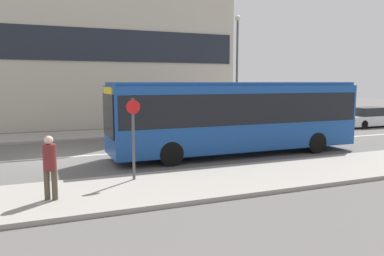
{
  "coord_description": "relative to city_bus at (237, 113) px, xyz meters",
  "views": [
    {
      "loc": [
        -0.71,
        -16.88,
        3.25
      ],
      "look_at": [
        5.39,
        -1.9,
        1.25
      ],
      "focal_mm": 35.0,
      "sensor_mm": 36.0,
      "label": 1
    }
  ],
  "objects": [
    {
      "name": "ground_plane",
      "position": [
        -7.42,
        2.2,
        -1.86
      ],
      "size": [
        120.0,
        120.0,
        0.0
      ],
      "primitive_type": "plane",
      "color": "#595654"
    },
    {
      "name": "sidewalk_near",
      "position": [
        -7.42,
        -4.05,
        -1.8
      ],
      "size": [
        44.0,
        3.5,
        0.13
      ],
      "color": "gray",
      "rests_on": "ground_plane"
    },
    {
      "name": "sidewalk_far",
      "position": [
        -7.42,
        8.45,
        -1.8
      ],
      "size": [
        44.0,
        3.5,
        0.13
      ],
      "color": "gray",
      "rests_on": "ground_plane"
    },
    {
      "name": "lane_centerline",
      "position": [
        -7.42,
        2.2,
        -1.86
      ],
      "size": [
        41.8,
        0.16,
        0.01
      ],
      "color": "silver",
      "rests_on": "ground_plane"
    },
    {
      "name": "city_bus",
      "position": [
        0.0,
        0.0,
        0.0
      ],
      "size": [
        11.38,
        2.6,
        3.24
      ],
      "rotation": [
        0.0,
        0.0,
        0.03
      ],
      "color": "#194793",
      "rests_on": "ground_plane"
    },
    {
      "name": "parked_car_0",
      "position": [
        3.6,
        5.76,
        -1.23
      ],
      "size": [
        3.9,
        1.87,
        1.33
      ],
      "color": "#A39E84",
      "rests_on": "ground_plane"
    },
    {
      "name": "parked_car_1",
      "position": [
        8.65,
        5.51,
        -1.25
      ],
      "size": [
        4.0,
        1.8,
        1.28
      ],
      "color": "maroon",
      "rests_on": "ground_plane"
    },
    {
      "name": "parked_car_2",
      "position": [
        14.13,
        5.59,
        -1.2
      ],
      "size": [
        4.6,
        1.82,
        1.42
      ],
      "color": "silver",
      "rests_on": "ground_plane"
    },
    {
      "name": "pedestrian_near_stop",
      "position": [
        -7.96,
        -4.32,
        -0.75
      ],
      "size": [
        0.34,
        0.34,
        1.72
      ],
      "rotation": [
        0.0,
        0.0,
        -0.37
      ],
      "color": "#4C4233",
      "rests_on": "sidewalk_near"
    },
    {
      "name": "bus_stop_sign",
      "position": [
        -5.42,
        -3.1,
        -0.21
      ],
      "size": [
        0.44,
        0.12,
        2.61
      ],
      "color": "#4C4C51",
      "rests_on": "sidewalk_near"
    },
    {
      "name": "street_lamp",
      "position": [
        4.21,
        7.64,
        2.78
      ],
      "size": [
        0.36,
        0.36,
        7.47
      ],
      "color": "#4C4C51",
      "rests_on": "sidewalk_far"
    }
  ]
}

